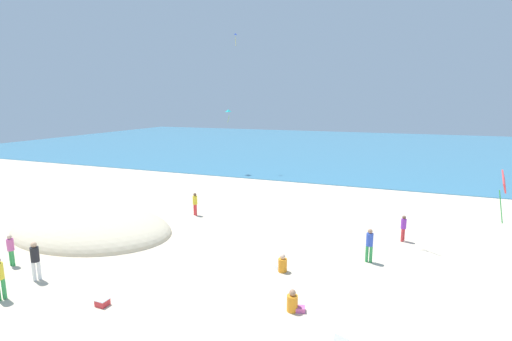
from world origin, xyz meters
TOP-DOWN VIEW (x-y plane):
  - ground_plane at (0.00, 10.00)m, footprint 120.00×120.00m
  - ocean_water at (0.00, 55.40)m, footprint 120.00×60.00m
  - dune_mound at (-10.40, 8.22)m, footprint 9.90×6.93m
  - cooler_box at (-3.89, 2.15)m, footprint 0.44×0.41m
  - person_0 at (-10.24, 3.34)m, footprint 0.32×0.32m
  - person_1 at (2.76, 4.34)m, footprint 0.73×0.52m
  - person_3 at (4.90, 9.67)m, footprint 0.33×0.33m
  - person_4 at (1.42, 7.27)m, footprint 0.72×0.69m
  - person_5 at (-7.91, 2.72)m, footprint 0.47×0.47m
  - person_6 at (-6.39, 13.13)m, footprint 0.40×0.40m
  - person_7 at (6.37, 13.11)m, footprint 0.38×0.38m
  - kite_blue at (-10.73, 29.50)m, footprint 0.42×0.48m
  - kite_red at (8.88, 5.12)m, footprint 0.20×0.71m
  - kite_teal at (-10.72, 27.43)m, footprint 0.76×0.87m

SIDE VIEW (x-z plane):
  - ground_plane at x=0.00m, z-range 0.00..0.00m
  - dune_mound at x=-10.40m, z-range -1.28..1.28m
  - ocean_water at x=0.00m, z-range 0.00..0.05m
  - cooler_box at x=-3.89m, z-range 0.00..0.27m
  - person_4 at x=1.42m, z-range -0.11..0.71m
  - person_1 at x=2.76m, z-range -0.11..0.72m
  - person_7 at x=6.37m, z-range 0.11..1.53m
  - person_0 at x=-10.24m, z-range 0.11..1.60m
  - person_6 at x=-6.39m, z-range 0.12..1.63m
  - person_3 at x=4.90m, z-range 0.12..1.74m
  - person_5 at x=-7.91m, z-range 0.13..1.82m
  - kite_red at x=8.88m, z-range 4.19..5.83m
  - kite_teal at x=-10.72m, z-range 5.77..7.12m
  - kite_blue at x=-10.73m, z-range 13.53..14.83m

